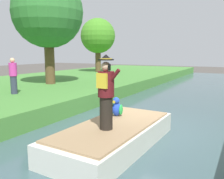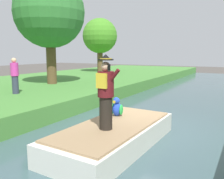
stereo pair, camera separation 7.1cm
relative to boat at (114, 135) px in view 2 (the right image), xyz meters
name	(u,v)px [view 2 (the right image)]	position (x,y,z in m)	size (l,w,h in m)	color
ground_plane	(142,130)	(0.00, 1.89, -0.40)	(80.00, 80.00, 0.00)	#4C4742
canal_water	(142,129)	(0.00, 1.89, -0.35)	(5.79, 48.00, 0.10)	#3D565B
boat	(114,135)	(0.00, 0.00, 0.00)	(1.90, 4.24, 0.61)	silver
person_pirate	(106,92)	(0.03, -0.46, 1.23)	(0.61, 0.42, 1.85)	black
parrot_plush	(117,108)	(-0.35, 0.78, 0.55)	(0.36, 0.35, 0.57)	blue
tree_slender	(49,13)	(-7.09, 5.01, 4.42)	(4.02, 4.02, 6.09)	brown
tree_broad	(100,36)	(-9.43, 13.83, 3.71)	(3.24, 3.24, 5.00)	brown
person_bystander	(15,76)	(-6.00, 1.61, 1.18)	(0.34, 0.34, 1.60)	#33384C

